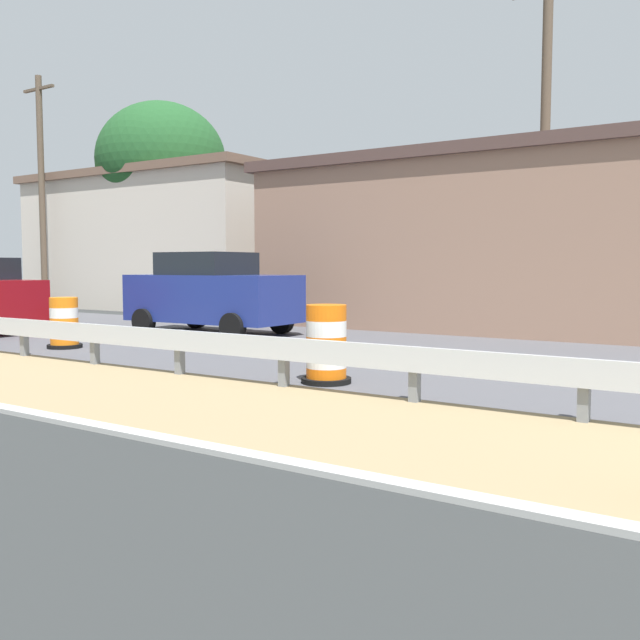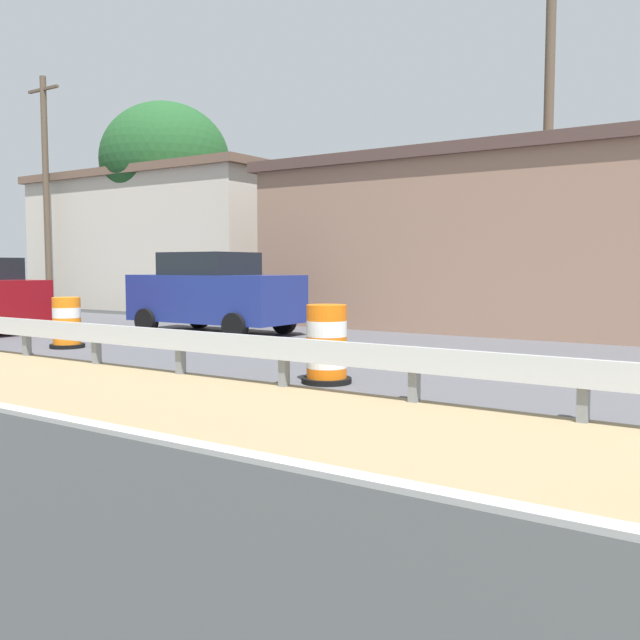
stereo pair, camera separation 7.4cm
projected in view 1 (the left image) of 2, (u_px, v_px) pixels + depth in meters
The scene contains 8 objects.
traffic_barrel_close at pixel (326, 348), 10.11m from camera, with size 0.73×0.73×1.14m.
traffic_barrel_mid at pixel (64, 325), 14.42m from camera, with size 0.71×0.71×1.05m.
car_mid_far_lane at pixel (212, 293), 17.40m from camera, with size 2.19×4.38×2.04m.
roadside_shop_near at pixel (511, 243), 19.83m from camera, with size 7.75×13.19×4.69m.
roadside_shop_far at pixel (189, 242), 29.45m from camera, with size 8.54×11.69×5.40m.
utility_pole_near at pixel (545, 148), 17.06m from camera, with size 0.24×1.80×8.85m.
utility_pole_mid at pixel (42, 190), 27.30m from camera, with size 0.24×1.80×9.07m.
tree_roadside at pixel (161, 161), 27.44m from camera, with size 5.06×5.06×8.12m.
Camera 1 is at (-6.00, 3.03, 1.71)m, focal length 39.06 mm.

